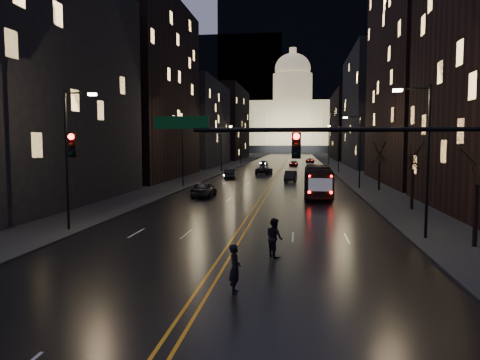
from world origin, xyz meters
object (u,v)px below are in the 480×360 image
(bus, at_px, (318,181))
(oncoming_car_b, at_px, (230,174))
(oncoming_car_a, at_px, (204,189))
(receding_car_a, at_px, (291,176))
(pedestrian_b, at_px, (274,237))
(pedestrian_a, at_px, (235,269))
(traffic_signal, at_px, (360,159))

(bus, relative_size, oncoming_car_b, 2.46)
(oncoming_car_a, xyz_separation_m, oncoming_car_b, (-0.87, 24.60, -0.04))
(oncoming_car_b, distance_m, receding_car_a, 10.21)
(oncoming_car_a, bearing_deg, bus, -168.21)
(oncoming_car_a, distance_m, pedestrian_b, 26.13)
(receding_car_a, height_order, pedestrian_a, pedestrian_a)
(receding_car_a, bearing_deg, pedestrian_b, -86.93)
(pedestrian_a, bearing_deg, pedestrian_b, -14.79)
(pedestrian_a, relative_size, pedestrian_b, 0.96)
(oncoming_car_a, bearing_deg, pedestrian_b, 111.78)
(bus, relative_size, receding_car_a, 2.48)
(traffic_signal, relative_size, receding_car_a, 3.65)
(oncoming_car_a, bearing_deg, traffic_signal, 114.69)
(oncoming_car_b, xyz_separation_m, pedestrian_a, (8.28, -55.11, 0.16))
(oncoming_car_b, relative_size, receding_car_a, 1.01)
(receding_car_a, bearing_deg, oncoming_car_a, -109.34)
(traffic_signal, bearing_deg, bus, 90.50)
(traffic_signal, xyz_separation_m, bus, (-0.28, 31.59, -3.47))
(oncoming_car_a, xyz_separation_m, pedestrian_b, (8.61, -24.67, 0.15))
(oncoming_car_b, bearing_deg, oncoming_car_a, 85.15)
(pedestrian_a, bearing_deg, receding_car_a, -4.61)
(traffic_signal, bearing_deg, oncoming_car_a, 112.15)
(receding_car_a, xyz_separation_m, pedestrian_b, (-0.06, -45.61, 0.21))
(bus, bearing_deg, pedestrian_b, -96.07)
(traffic_signal, relative_size, oncoming_car_a, 3.54)
(traffic_signal, distance_m, oncoming_car_b, 55.96)
(pedestrian_a, bearing_deg, oncoming_car_a, 10.44)
(bus, height_order, oncoming_car_a, bus)
(receding_car_a, bearing_deg, oncoming_car_b, 162.18)
(bus, height_order, oncoming_car_b, bus)
(pedestrian_a, xyz_separation_m, pedestrian_b, (1.20, 5.84, 0.04))
(bus, height_order, pedestrian_b, bus)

